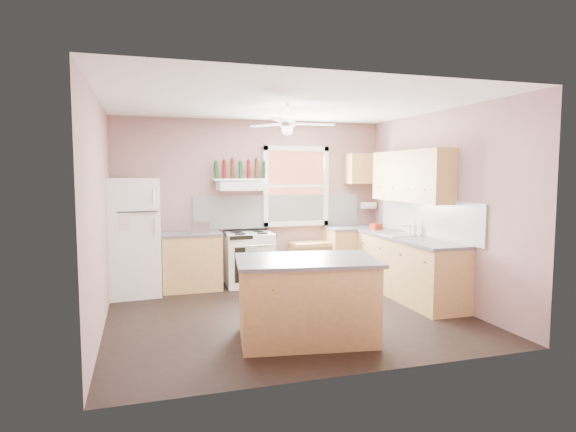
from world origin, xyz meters
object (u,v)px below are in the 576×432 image
object	(u,v)px
refrigerator	(132,237)
island	(306,301)
stove	(250,259)
toaster	(202,227)
cart	(311,261)

from	to	relation	value
refrigerator	island	xyz separation A→B (m)	(1.85, -2.58, -0.45)
stove	island	world-z (taller)	same
island	refrigerator	bearing A→B (deg)	134.37
toaster	stove	world-z (taller)	toaster
toaster	stove	size ratio (longest dim) A/B	0.33
stove	cart	bearing A→B (deg)	6.23
refrigerator	cart	xyz separation A→B (m)	(2.88, 0.15, -0.55)
toaster	island	distance (m)	2.76
cart	refrigerator	bearing A→B (deg)	177.13
toaster	cart	size ratio (longest dim) A/B	0.43
refrigerator	cart	bearing A→B (deg)	-2.40
toaster	refrigerator	bearing A→B (deg)	-169.24
cart	island	distance (m)	2.92
refrigerator	island	world-z (taller)	refrigerator
toaster	cart	bearing A→B (deg)	15.96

